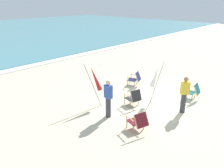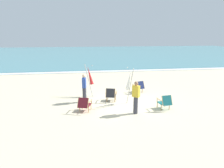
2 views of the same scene
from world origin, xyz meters
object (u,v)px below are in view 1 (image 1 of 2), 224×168
(beach_chair_far_center, at_px, (135,78))
(umbrella_furled_red, at_px, (95,79))
(person_near_chairs, at_px, (184,95))
(person_by_waterline, at_px, (108,98))
(umbrella_furled_white, at_px, (156,75))
(beach_chair_front_right, at_px, (138,121))
(beach_chair_back_left, at_px, (193,91))
(beach_chair_back_right, at_px, (134,97))

(beach_chair_far_center, relative_size, umbrella_furled_red, 0.42)
(beach_chair_far_center, bearing_deg, person_near_chairs, -108.47)
(beach_chair_far_center, relative_size, person_by_waterline, 0.52)
(umbrella_furled_red, relative_size, person_by_waterline, 1.23)
(beach_chair_far_center, xyz_separation_m, umbrella_furled_white, (-1.16, -2.02, 0.93))
(beach_chair_front_right, bearing_deg, beach_chair_back_left, -4.02)
(beach_chair_front_right, xyz_separation_m, person_near_chairs, (2.49, -0.56, 0.42))
(umbrella_furled_red, relative_size, person_near_chairs, 1.23)
(person_near_chairs, height_order, person_by_waterline, same)
(beach_chair_back_right, distance_m, person_near_chairs, 2.21)
(beach_chair_front_right, bearing_deg, beach_chair_far_center, 38.48)
(person_by_waterline, bearing_deg, beach_chair_far_center, 20.47)
(beach_chair_far_center, relative_size, beach_chair_back_right, 1.04)
(beach_chair_back_right, height_order, beach_chair_back_left, beach_chair_back_right)
(beach_chair_back_left, distance_m, person_near_chairs, 1.71)
(beach_chair_back_left, distance_m, umbrella_furled_red, 4.85)
(beach_chair_back_left, height_order, umbrella_furled_red, umbrella_furled_red)
(beach_chair_far_center, distance_m, beach_chair_back_right, 2.60)
(umbrella_furled_white, height_order, umbrella_furled_red, umbrella_furled_white)
(beach_chair_back_right, bearing_deg, umbrella_furled_white, -27.90)
(beach_chair_back_right, xyz_separation_m, person_by_waterline, (-1.51, 0.17, 0.41))
(beach_chair_far_center, height_order, person_by_waterline, person_by_waterline)
(beach_chair_back_left, relative_size, person_near_chairs, 0.49)
(beach_chair_far_center, distance_m, umbrella_furled_red, 3.37)
(beach_chair_back_left, distance_m, umbrella_furled_white, 2.22)
(person_near_chairs, bearing_deg, person_by_waterline, 139.35)
(person_near_chairs, bearing_deg, beach_chair_far_center, 71.53)
(beach_chair_back_right, relative_size, beach_chair_front_right, 0.92)
(beach_chair_back_right, bearing_deg, beach_chair_back_left, -32.94)
(beach_chair_far_center, bearing_deg, beach_chair_back_right, -144.31)
(beach_chair_front_right, xyz_separation_m, person_by_waterline, (0.03, 1.55, 0.42))
(person_by_waterline, bearing_deg, person_near_chairs, -40.65)
(beach_chair_far_center, xyz_separation_m, beach_chair_back_left, (0.48, -3.19, -0.00))
(beach_chair_back_right, bearing_deg, person_near_chairs, -63.93)
(beach_chair_back_left, xyz_separation_m, person_by_waterline, (-4.09, 1.84, 0.41))
(umbrella_furled_red, bearing_deg, beach_chair_front_right, -98.45)
(beach_chair_back_right, xyz_separation_m, beach_chair_back_left, (2.59, -1.68, -0.00))
(umbrella_furled_white, bearing_deg, umbrella_furled_red, 139.06)
(beach_chair_front_right, relative_size, umbrella_furled_white, 0.43)
(beach_chair_front_right, bearing_deg, umbrella_furled_red, 81.55)
(beach_chair_far_center, relative_size, person_near_chairs, 0.52)
(beach_chair_back_left, height_order, beach_chair_front_right, beach_chair_back_left)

